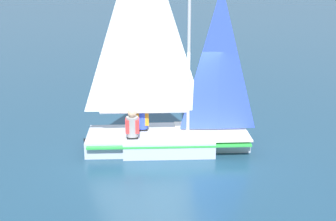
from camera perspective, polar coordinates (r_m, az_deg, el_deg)
ground_plane at (r=12.19m, az=0.00°, el=-4.52°), size 260.00×260.00×0.00m
sailboat_main at (r=11.91m, az=-0.20°, el=-0.90°), size 4.36×3.24×5.75m
sailor_helm at (r=12.22m, az=-3.16°, el=-1.40°), size 0.42×0.40×1.16m
sailor_crew at (r=11.66m, az=-4.35°, el=-2.35°), size 0.42×0.40×1.16m
buoy_marker at (r=20.93m, az=-0.80°, el=5.21°), size 0.52×0.52×1.17m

